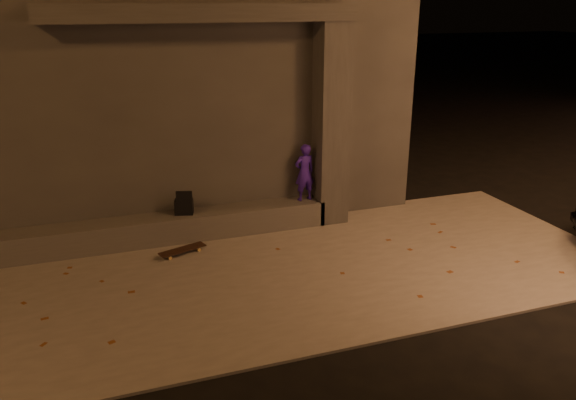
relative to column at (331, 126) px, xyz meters
name	(u,v)px	position (x,y,z in m)	size (l,w,h in m)	color
ground	(320,346)	(-1.70, -3.75, -1.84)	(120.00, 120.00, 0.00)	black
sidewalk	(271,273)	(-1.70, -1.75, -1.82)	(11.00, 4.40, 0.04)	slate
building	(157,71)	(-2.70, 2.74, 0.77)	(9.00, 5.10, 5.22)	#3C3936
ledge	(157,229)	(-3.20, 0.00, -1.58)	(6.00, 0.55, 0.45)	#504E49
column	(331,126)	(0.00, 0.00, 0.00)	(0.55, 0.55, 3.60)	#3C3936
canopy	(204,13)	(-2.20, 0.05, 1.94)	(5.00, 0.70, 0.28)	#3C3936
skateboarder	(305,172)	(-0.50, 0.00, -0.82)	(0.38, 0.25, 1.05)	#36179B
backpack	(184,206)	(-2.71, 0.00, -1.20)	(0.35, 0.27, 0.44)	black
skateboard	(182,250)	(-2.87, -0.65, -1.73)	(0.81, 0.44, 0.09)	black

